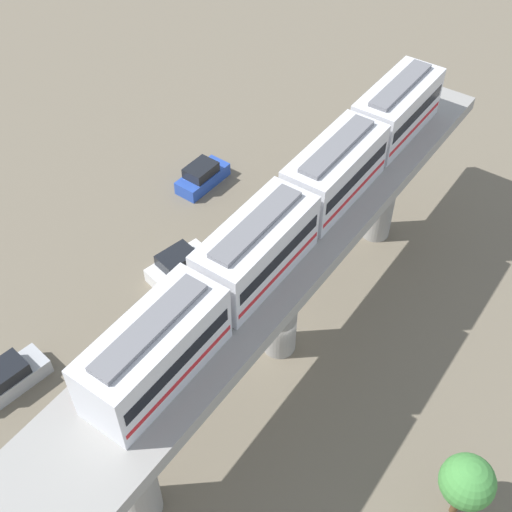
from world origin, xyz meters
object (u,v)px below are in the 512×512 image
(parked_car_white, at_px, (179,264))
(train, at_px, (298,208))
(tree_near_viaduct, at_px, (467,482))
(parked_car_silver, at_px, (9,378))
(parked_car_blue, at_px, (202,176))

(parked_car_white, bearing_deg, train, -167.25)
(tree_near_viaduct, bearing_deg, parked_car_silver, 18.30)
(train, xyz_separation_m, parked_car_silver, (10.50, 11.97, -9.08))
(parked_car_silver, bearing_deg, train, -123.47)
(parked_car_blue, bearing_deg, parked_car_silver, 98.30)
(parked_car_silver, height_order, tree_near_viaduct, tree_near_viaduct)
(parked_car_blue, xyz_separation_m, parked_car_silver, (-2.26, 19.67, 0.00))
(train, bearing_deg, parked_car_silver, 48.76)
(train, height_order, parked_car_silver, train)
(parked_car_blue, distance_m, tree_near_viaduct, 27.85)
(parked_car_white, bearing_deg, parked_car_blue, -48.91)
(train, bearing_deg, tree_near_viaduct, 159.86)
(parked_car_white, distance_m, tree_near_viaduct, 21.22)
(parked_car_silver, xyz_separation_m, tree_near_viaduct, (-22.69, -7.50, 2.30))
(train, height_order, parked_car_white, train)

